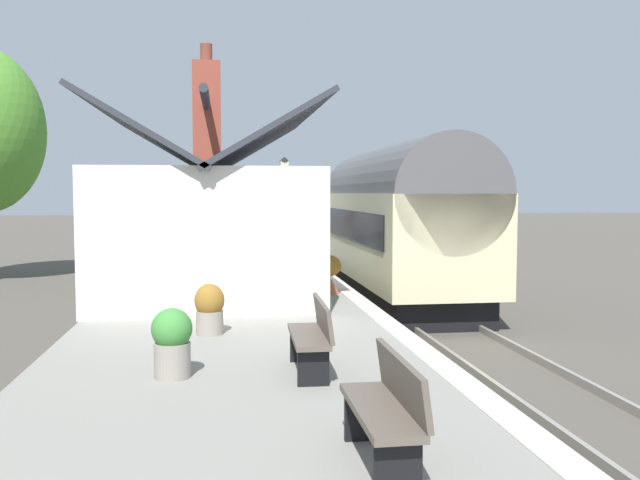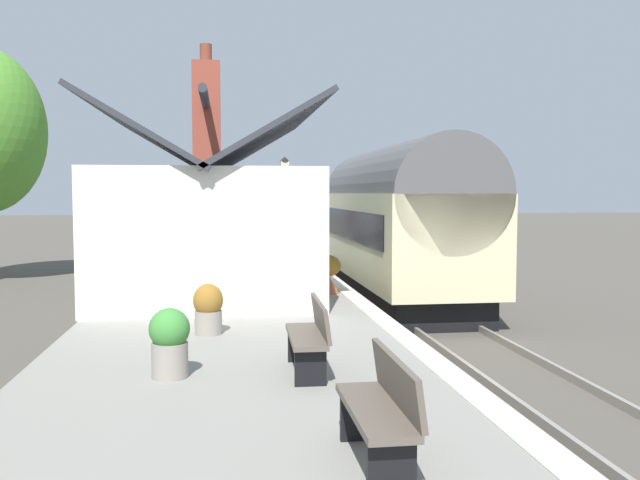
{
  "view_description": "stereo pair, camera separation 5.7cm",
  "coord_description": "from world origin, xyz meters",
  "px_view_note": "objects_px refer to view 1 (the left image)",
  "views": [
    {
      "loc": [
        -16.35,
        3.9,
        3.01
      ],
      "look_at": [
        0.39,
        1.5,
        1.84
      ],
      "focal_mm": 38.11,
      "sensor_mm": 36.0,
      "label": 1
    },
    {
      "loc": [
        -16.35,
        3.85,
        3.01
      ],
      "look_at": [
        0.39,
        1.5,
        1.84
      ],
      "focal_mm": 38.11,
      "sensor_mm": 36.0,
      "label": 2
    }
  ],
  "objects_px": {
    "station_building": "(210,226)",
    "planter_under_sign": "(172,341)",
    "lamp_post_platform": "(284,189)",
    "bench_near_building": "(387,407)",
    "bench_by_lamp": "(313,334)",
    "planter_edge_near": "(328,273)",
    "bench_platform_end": "(253,235)",
    "planter_bench_right": "(210,309)",
    "station_sign_board": "(272,219)",
    "bench_mid_platform": "(265,244)",
    "train": "(398,222)"
  },
  "relations": [
    {
      "from": "bench_platform_end",
      "to": "planter_bench_right",
      "type": "xyz_separation_m",
      "value": [
        -17.03,
        1.44,
        -0.08
      ]
    },
    {
      "from": "planter_under_sign",
      "to": "planter_edge_near",
      "type": "xyz_separation_m",
      "value": [
        6.37,
        -2.86,
        0.01
      ]
    },
    {
      "from": "station_building",
      "to": "bench_mid_platform",
      "type": "xyz_separation_m",
      "value": [
        7.19,
        -1.66,
        -0.97
      ]
    },
    {
      "from": "bench_mid_platform",
      "to": "station_sign_board",
      "type": "relative_size",
      "value": 0.89
    },
    {
      "from": "train",
      "to": "station_sign_board",
      "type": "xyz_separation_m",
      "value": [
        7.56,
        2.94,
        -0.19
      ]
    },
    {
      "from": "bench_mid_platform",
      "to": "planter_edge_near",
      "type": "relative_size",
      "value": 1.55
    },
    {
      "from": "station_building",
      "to": "planter_bench_right",
      "type": "distance_m",
      "value": 4.89
    },
    {
      "from": "bench_mid_platform",
      "to": "planter_under_sign",
      "type": "height_order",
      "value": "bench_mid_platform"
    },
    {
      "from": "train",
      "to": "planter_under_sign",
      "type": "height_order",
      "value": "train"
    },
    {
      "from": "planter_edge_near",
      "to": "station_building",
      "type": "bearing_deg",
      "value": 71.8
    },
    {
      "from": "train",
      "to": "bench_mid_platform",
      "type": "height_order",
      "value": "train"
    },
    {
      "from": "bench_near_building",
      "to": "bench_mid_platform",
      "type": "height_order",
      "value": "same"
    },
    {
      "from": "bench_mid_platform",
      "to": "planter_under_sign",
      "type": "bearing_deg",
      "value": 172.19
    },
    {
      "from": "station_building",
      "to": "planter_bench_right",
      "type": "bearing_deg",
      "value": -179.09
    },
    {
      "from": "station_building",
      "to": "station_sign_board",
      "type": "bearing_deg",
      "value": -11.52
    },
    {
      "from": "bench_near_building",
      "to": "planter_edge_near",
      "type": "distance_m",
      "value": 9.3
    },
    {
      "from": "bench_by_lamp",
      "to": "lamp_post_platform",
      "type": "xyz_separation_m",
      "value": [
        12.31,
        -0.77,
        1.83
      ]
    },
    {
      "from": "bench_near_building",
      "to": "station_sign_board",
      "type": "distance_m",
      "value": 20.65
    },
    {
      "from": "bench_by_lamp",
      "to": "planter_edge_near",
      "type": "height_order",
      "value": "planter_edge_near"
    },
    {
      "from": "bench_platform_end",
      "to": "planter_bench_right",
      "type": "bearing_deg",
      "value": 175.18
    },
    {
      "from": "station_building",
      "to": "bench_by_lamp",
      "type": "height_order",
      "value": "station_building"
    },
    {
      "from": "station_building",
      "to": "planter_edge_near",
      "type": "relative_size",
      "value": 8.13
    },
    {
      "from": "lamp_post_platform",
      "to": "planter_bench_right",
      "type": "bearing_deg",
      "value": 168.21
    },
    {
      "from": "planter_under_sign",
      "to": "lamp_post_platform",
      "type": "relative_size",
      "value": 0.25
    },
    {
      "from": "planter_under_sign",
      "to": "lamp_post_platform",
      "type": "xyz_separation_m",
      "value": [
        12.28,
        -2.45,
        1.88
      ]
    },
    {
      "from": "station_building",
      "to": "bench_platform_end",
      "type": "distance_m",
      "value": 12.38
    },
    {
      "from": "bench_near_building",
      "to": "station_sign_board",
      "type": "bearing_deg",
      "value": -1.6
    },
    {
      "from": "planter_edge_near",
      "to": "lamp_post_platform",
      "type": "distance_m",
      "value": 6.21
    },
    {
      "from": "bench_by_lamp",
      "to": "planter_bench_right",
      "type": "height_order",
      "value": "bench_by_lamp"
    },
    {
      "from": "bench_near_building",
      "to": "bench_platform_end",
      "type": "bearing_deg",
      "value": 0.15
    },
    {
      "from": "planter_edge_near",
      "to": "station_sign_board",
      "type": "distance_m",
      "value": 11.41
    },
    {
      "from": "station_building",
      "to": "bench_near_building",
      "type": "distance_m",
      "value": 10.25
    },
    {
      "from": "planter_bench_right",
      "to": "station_sign_board",
      "type": "height_order",
      "value": "station_sign_board"
    },
    {
      "from": "bench_platform_end",
      "to": "planter_bench_right",
      "type": "height_order",
      "value": "bench_platform_end"
    },
    {
      "from": "train",
      "to": "bench_platform_end",
      "type": "height_order",
      "value": "train"
    },
    {
      "from": "bench_mid_platform",
      "to": "planter_under_sign",
      "type": "distance_m",
      "value": 14.53
    },
    {
      "from": "bench_platform_end",
      "to": "planter_bench_right",
      "type": "distance_m",
      "value": 17.09
    },
    {
      "from": "bench_platform_end",
      "to": "bench_mid_platform",
      "type": "height_order",
      "value": "same"
    },
    {
      "from": "bench_platform_end",
      "to": "planter_bench_right",
      "type": "relative_size",
      "value": 1.8
    },
    {
      "from": "lamp_post_platform",
      "to": "bench_by_lamp",
      "type": "bearing_deg",
      "value": 176.41
    },
    {
      "from": "station_building",
      "to": "lamp_post_platform",
      "type": "distance_m",
      "value": 5.57
    },
    {
      "from": "train",
      "to": "station_building",
      "type": "distance_m",
      "value": 5.9
    },
    {
      "from": "planter_edge_near",
      "to": "planter_bench_right",
      "type": "xyz_separation_m",
      "value": [
        -3.94,
        2.47,
        -0.04
      ]
    },
    {
      "from": "station_building",
      "to": "planter_under_sign",
      "type": "xyz_separation_m",
      "value": [
        -7.21,
        0.31,
        -1.01
      ]
    },
    {
      "from": "planter_under_sign",
      "to": "lamp_post_platform",
      "type": "height_order",
      "value": "lamp_post_platform"
    },
    {
      "from": "train",
      "to": "bench_near_building",
      "type": "distance_m",
      "value": 13.56
    },
    {
      "from": "station_building",
      "to": "planter_edge_near",
      "type": "height_order",
      "value": "station_building"
    },
    {
      "from": "bench_near_building",
      "to": "planter_bench_right",
      "type": "bearing_deg",
      "value": 15.75
    },
    {
      "from": "planter_bench_right",
      "to": "bench_near_building",
      "type": "bearing_deg",
      "value": -164.25
    },
    {
      "from": "bench_platform_end",
      "to": "planter_under_sign",
      "type": "bearing_deg",
      "value": 174.63
    }
  ]
}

